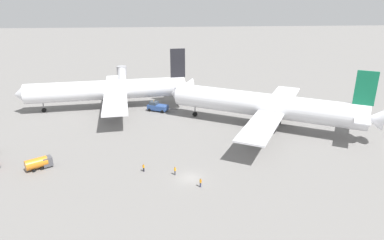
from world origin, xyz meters
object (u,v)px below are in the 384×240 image
Objects in this scene: airliner_at_gate_left at (109,90)px; gse_fuel_bowser_stubby at (39,163)px; ground_crew_wing_walker_right at (201,183)px; pushback_tug at (157,107)px; ground_crew_marshaller_foreground at (144,168)px; jet_bridge at (122,76)px; airliner_being_pushed at (266,106)px; ground_crew_ramp_agent_by_cones at (175,171)px.

gse_fuel_bowser_stubby is (-8.49, -36.91, -4.30)m from airliner_at_gate_left.
airliner_at_gate_left is at bearing 115.68° from ground_crew_wing_walker_right.
ground_crew_marshaller_foreground is at bearing -93.42° from pushback_tug.
airliner_being_pushed is at bearing -47.33° from jet_bridge.
ground_crew_marshaller_foreground is (-10.34, 6.54, -0.08)m from ground_crew_wing_walker_right.
gse_fuel_bowser_stubby is (-22.53, -33.41, 0.04)m from pushback_tug.
pushback_tug is 43.47m from ground_crew_wing_walker_right.
ground_crew_ramp_agent_by_cones is at bearing -135.98° from airliner_being_pushed.
airliner_being_pushed is 27.85× the size of ground_crew_ramp_agent_by_cones.
pushback_tug is 4.94× the size of ground_crew_ramp_agent_by_cones.
ground_crew_wing_walker_right is (4.35, -4.69, -0.00)m from ground_crew_ramp_agent_by_cones.
pushback_tug is 40.30m from gse_fuel_bowser_stubby.
gse_fuel_bowser_stubby is (-50.06, -18.31, -4.47)m from airliner_being_pushed.
airliner_at_gate_left is 51.47m from ground_crew_wing_walker_right.
ground_crew_wing_walker_right is at bearing -32.31° from ground_crew_marshaller_foreground.
gse_fuel_bowser_stubby is 26.75m from ground_crew_ramp_agent_by_cones.
airliner_at_gate_left reaches higher than ground_crew_marshaller_foreground.
ground_crew_marshaller_foreground is (20.36, -2.74, -0.50)m from gse_fuel_bowser_stubby.
ground_crew_marshaller_foreground is at bearing 147.69° from ground_crew_wing_walker_right.
gse_fuel_bowser_stubby is 2.94× the size of ground_crew_ramp_agent_by_cones.
gse_fuel_bowser_stubby is at bearing 172.33° from ground_crew_marshaller_foreground.
ground_crew_wing_walker_right is 0.07× the size of jet_bridge.
airliner_being_pushed is at bearing 35.34° from ground_crew_marshaller_foreground.
airliner_at_gate_left reaches higher than gse_fuel_bowser_stubby.
ground_crew_ramp_agent_by_cones is at bearing -84.25° from pushback_tug.
ground_crew_wing_walker_right is 74.97m from jet_bridge.
ground_crew_wing_walker_right reaches higher than ground_crew_marshaller_foreground.
ground_crew_ramp_agent_by_cones is 1.10× the size of ground_crew_marshaller_foreground.
ground_crew_wing_walker_right is at bearing -125.04° from airliner_being_pushed.
airliner_being_pushed is at bearing 20.09° from gse_fuel_bowser_stubby.
airliner_being_pushed is at bearing -24.10° from airliner_at_gate_left.
airliner_at_gate_left is 45.53m from airliner_being_pushed.
airliner_at_gate_left reaches higher than pushback_tug.
ground_crew_wing_walker_right is at bearing -64.32° from airliner_at_gate_left.
ground_crew_marshaller_foreground is at bearing 162.80° from ground_crew_ramp_agent_by_cones.
jet_bridge reaches higher than pushback_tug.
airliner_at_gate_left is 5.91× the size of pushback_tug.
ground_crew_marshaller_foreground is at bearing -73.34° from airliner_at_gate_left.
gse_fuel_bowser_stubby is at bearing -123.98° from pushback_tug.
airliner_at_gate_left is 2.16× the size of jet_bridge.
ground_crew_ramp_agent_by_cones is 6.27m from ground_crew_marshaller_foreground.
pushback_tug reaches higher than ground_crew_wing_walker_right.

